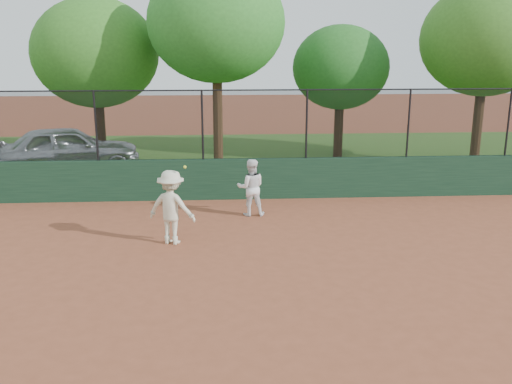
{
  "coord_description": "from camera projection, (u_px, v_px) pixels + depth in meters",
  "views": [
    {
      "loc": [
        0.03,
        -10.27,
        4.5
      ],
      "look_at": [
        0.8,
        2.2,
        1.2
      ],
      "focal_mm": 40.0,
      "sensor_mm": 36.0,
      "label": 1
    }
  ],
  "objects": [
    {
      "name": "tree_1",
      "position": [
        96.0,
        53.0,
        21.34
      ],
      "size": [
        4.74,
        4.3,
        6.14
      ],
      "color": "#412B16",
      "rests_on": "ground"
    },
    {
      "name": "back_wall",
      "position": [
        221.0,
        179.0,
        16.7
      ],
      "size": [
        26.0,
        0.2,
        1.2
      ],
      "primitive_type": "cube",
      "color": "#1A3A24",
      "rests_on": "ground"
    },
    {
      "name": "parked_car",
      "position": [
        68.0,
        149.0,
        20.09
      ],
      "size": [
        5.24,
        3.26,
        1.67
      ],
      "primitive_type": "imported",
      "rotation": [
        0.0,
        0.0,
        1.86
      ],
      "color": "#A5AAAE",
      "rests_on": "ground"
    },
    {
      "name": "tree_2",
      "position": [
        216.0,
        23.0,
        19.73
      ],
      "size": [
        4.82,
        4.38,
        7.23
      ],
      "color": "#4D311B",
      "rests_on": "ground"
    },
    {
      "name": "player_second",
      "position": [
        251.0,
        187.0,
        15.1
      ],
      "size": [
        0.75,
        0.59,
        1.52
      ],
      "primitive_type": "imported",
      "rotation": [
        0.0,
        0.0,
        3.16
      ],
      "color": "white",
      "rests_on": "ground"
    },
    {
      "name": "grass_strip",
      "position": [
        221.0,
        159.0,
        22.64
      ],
      "size": [
        36.0,
        12.0,
        0.01
      ],
      "primitive_type": "cube",
      "color": "#2D561A",
      "rests_on": "ground"
    },
    {
      "name": "fence_assembly",
      "position": [
        219.0,
        124.0,
        16.28
      ],
      "size": [
        26.0,
        0.06,
        2.0
      ],
      "color": "black",
      "rests_on": "back_wall"
    },
    {
      "name": "ground",
      "position": [
        222.0,
        281.0,
        11.06
      ],
      "size": [
        80.0,
        80.0,
        0.0
      ],
      "primitive_type": "plane",
      "color": "brown",
      "rests_on": "ground"
    },
    {
      "name": "player_main",
      "position": [
        171.0,
        207.0,
        12.95
      ],
      "size": [
        1.26,
        0.97,
        1.87
      ],
      "color": "beige",
      "rests_on": "ground"
    },
    {
      "name": "tree_3",
      "position": [
        341.0,
        68.0,
        22.1
      ],
      "size": [
        3.76,
        3.42,
        5.16
      ],
      "color": "#3A2313",
      "rests_on": "ground"
    },
    {
      "name": "tree_4",
      "position": [
        486.0,
        40.0,
        20.45
      ],
      "size": [
        4.7,
        4.27,
        6.61
      ],
      "color": "#422A17",
      "rests_on": "ground"
    }
  ]
}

